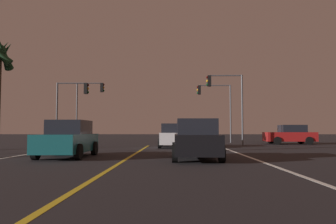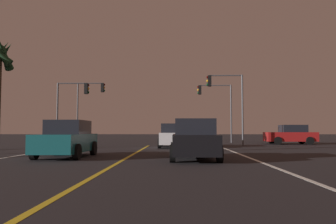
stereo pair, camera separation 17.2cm
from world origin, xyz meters
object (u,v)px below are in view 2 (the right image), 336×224
traffic_light_near_left (73,99)px  car_oncoming (67,139)px  car_crossing_side (291,135)px  traffic_light_near_right (226,93)px  traffic_light_far_left (90,99)px  traffic_light_far_right (215,100)px  car_ahead_far (173,136)px  car_lead_same_lane (194,140)px

traffic_light_near_left → car_oncoming: bearing=-73.2°
car_crossing_side → traffic_light_near_right: size_ratio=0.74×
traffic_light_far_left → traffic_light_near_left: bearing=-89.7°
car_oncoming → traffic_light_near_right: size_ratio=0.74×
car_crossing_side → traffic_light_far_right: bearing=-27.6°
car_ahead_far → traffic_light_near_right: traffic_light_near_right is taller
car_lead_same_lane → traffic_light_far_right: traffic_light_far_right is taller
car_oncoming → traffic_light_far_right: traffic_light_far_right is taller
car_oncoming → traffic_light_far_left: (-3.59, 17.29, 3.58)m
car_crossing_side → traffic_light_far_left: (-18.72, 3.25, 3.58)m
car_oncoming → car_ahead_far: same height
car_crossing_side → traffic_light_near_left: bearing=6.9°
car_lead_same_lane → car_oncoming: bearing=79.7°
car_crossing_side → traffic_light_far_right: size_ratio=0.75×
car_ahead_far → traffic_light_near_left: traffic_light_near_left is taller
car_oncoming → traffic_light_far_left: bearing=-168.3°
car_ahead_far → traffic_light_far_left: bearing=43.8°
car_crossing_side → traffic_light_near_left: traffic_light_near_left is taller
car_oncoming → traffic_light_near_left: bearing=-163.2°
car_ahead_far → traffic_light_near_left: bearing=68.9°
traffic_light_far_right → car_ahead_far: bearing=64.8°
car_oncoming → car_crossing_side: bearing=132.8°
car_oncoming → car_lead_same_lane: bearing=79.7°
car_crossing_side → traffic_light_far_right: 7.82m
traffic_light_near_left → traffic_light_far_right: 13.63m
traffic_light_near_right → traffic_light_far_right: (-0.20, 5.50, -0.02)m
car_crossing_side → traffic_light_far_right: traffic_light_far_right is taller
car_lead_same_lane → traffic_light_near_right: traffic_light_near_right is taller
car_lead_same_lane → car_ahead_far: 9.66m
car_lead_same_lane → traffic_light_far_right: bearing=-9.6°
car_crossing_side → traffic_light_far_left: traffic_light_far_left is taller
car_crossing_side → traffic_light_near_right: bearing=20.5°
car_crossing_side → traffic_light_near_right: 7.30m
traffic_light_near_right → traffic_light_near_left: traffic_light_near_right is taller
car_crossing_side → car_lead_same_lane: 17.74m
car_crossing_side → car_oncoming: (-15.13, -14.04, 0.00)m
car_lead_same_lane → traffic_light_near_right: size_ratio=0.74×
car_crossing_side → car_ahead_far: same height
traffic_light_near_right → traffic_light_near_left: size_ratio=1.12×
car_lead_same_lane → traffic_light_far_right: size_ratio=0.75×
car_ahead_far → traffic_light_near_left: (-8.35, 3.23, 3.03)m
traffic_light_far_right → traffic_light_near_left: bearing=23.8°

